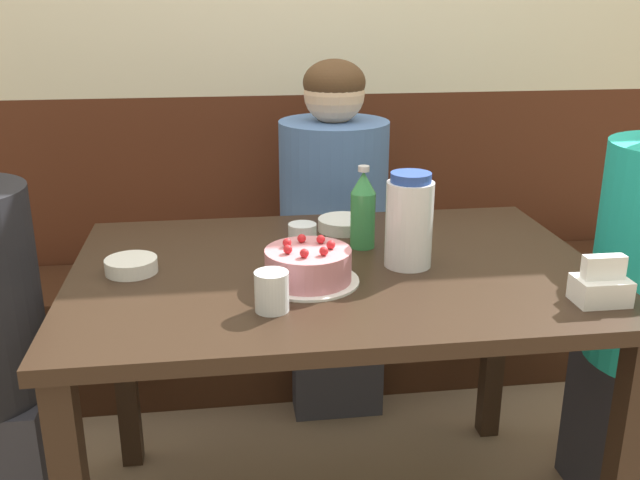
% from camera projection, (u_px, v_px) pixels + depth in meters
% --- Properties ---
extents(back_wall, '(4.80, 0.04, 2.50)m').
position_uv_depth(back_wall, '(290.00, 33.00, 2.53)').
color(back_wall, '#4C2314').
rests_on(back_wall, ground_plane).
extents(bench_seat, '(2.71, 0.38, 0.42)m').
position_uv_depth(bench_seat, '(300.00, 325.00, 2.66)').
color(bench_seat, '#381E11').
rests_on(bench_seat, ground_plane).
extents(dining_table, '(1.25, 0.85, 0.76)m').
position_uv_depth(dining_table, '(335.00, 305.00, 1.73)').
color(dining_table, black).
rests_on(dining_table, ground_plane).
extents(birthday_cake, '(0.23, 0.23, 0.10)m').
position_uv_depth(birthday_cake, '(308.00, 266.00, 1.59)').
color(birthday_cake, white).
rests_on(birthday_cake, dining_table).
extents(water_pitcher, '(0.11, 0.11, 0.23)m').
position_uv_depth(water_pitcher, '(409.00, 221.00, 1.67)').
color(water_pitcher, white).
rests_on(water_pitcher, dining_table).
extents(soju_bottle, '(0.06, 0.06, 0.21)m').
position_uv_depth(soju_bottle, '(363.00, 209.00, 1.80)').
color(soju_bottle, '#388E4C').
rests_on(soju_bottle, dining_table).
extents(napkin_holder, '(0.11, 0.08, 0.11)m').
position_uv_depth(napkin_holder, '(601.00, 286.00, 1.49)').
color(napkin_holder, white).
rests_on(napkin_holder, dining_table).
extents(bowl_soup_white, '(0.12, 0.12, 0.03)m').
position_uv_depth(bowl_soup_white, '(131.00, 265.00, 1.66)').
color(bowl_soup_white, white).
rests_on(bowl_soup_white, dining_table).
extents(bowl_rice_small, '(0.14, 0.14, 0.03)m').
position_uv_depth(bowl_rice_small, '(344.00, 224.00, 1.96)').
color(bowl_rice_small, white).
rests_on(bowl_rice_small, dining_table).
extents(glass_water_tall, '(0.07, 0.07, 0.07)m').
position_uv_depth(glass_water_tall, '(302.00, 237.00, 1.79)').
color(glass_water_tall, silver).
rests_on(glass_water_tall, dining_table).
extents(glass_tumbler_short, '(0.07, 0.07, 0.08)m').
position_uv_depth(glass_tumbler_short, '(272.00, 291.00, 1.45)').
color(glass_tumbler_short, silver).
rests_on(glass_tumbler_short, dining_table).
extents(person_teal_shirt, '(0.36, 0.36, 1.19)m').
position_uv_depth(person_teal_shirt, '(333.00, 242.00, 2.41)').
color(person_teal_shirt, '#33333D').
rests_on(person_teal_shirt, ground_plane).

